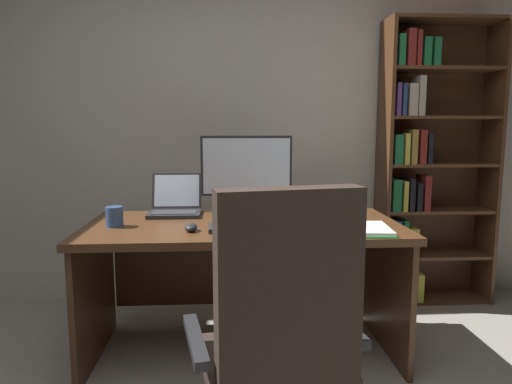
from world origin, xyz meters
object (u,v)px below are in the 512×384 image
object	(u,v)px
computer_mouse	(191,227)
pen	(299,219)
laptop	(175,206)
coffee_mug	(114,217)
keyboard	(251,228)
reading_stand_with_book	(323,200)
monitor	(247,174)
desk	(243,254)
notepad	(296,220)
bookshelf	(424,168)
open_binder	(346,229)
office_chair	(279,358)

from	to	relation	value
computer_mouse	pen	xyz separation A→B (m)	(0.58, 0.21, -0.01)
laptop	coffee_mug	world-z (taller)	laptop
laptop	coffee_mug	size ratio (longest dim) A/B	2.94
keyboard	reading_stand_with_book	bearing A→B (deg)	47.23
monitor	reading_stand_with_book	size ratio (longest dim) A/B	1.94
reading_stand_with_book	pen	distance (m)	0.37
desk	notepad	world-z (taller)	notepad
bookshelf	laptop	distance (m)	1.78
laptop	computer_mouse	bearing A→B (deg)	-74.99
computer_mouse	notepad	world-z (taller)	computer_mouse
laptop	pen	bearing A→B (deg)	-20.07
reading_stand_with_book	monitor	bearing A→B (deg)	-173.66
monitor	coffee_mug	xyz separation A→B (m)	(-0.71, -0.33, -0.19)
laptop	notepad	bearing A→B (deg)	-20.60
laptop	open_binder	xyz separation A→B (m)	(0.90, -0.52, -0.04)
computer_mouse	notepad	xyz separation A→B (m)	(0.56, 0.21, -0.02)
desk	bookshelf	size ratio (longest dim) A/B	0.85
keyboard	notepad	xyz separation A→B (m)	(0.26, 0.21, -0.01)
monitor	keyboard	distance (m)	0.52
computer_mouse	desk	bearing A→B (deg)	43.99
open_binder	notepad	world-z (taller)	open_binder
bookshelf	office_chair	size ratio (longest dim) A/B	1.86
bookshelf	coffee_mug	bearing A→B (deg)	-158.83
laptop	open_binder	bearing A→B (deg)	-29.98
desk	bookshelf	distance (m)	1.53
monitor	reading_stand_with_book	world-z (taller)	monitor
computer_mouse	notepad	bearing A→B (deg)	20.70
desk	open_binder	distance (m)	0.63
bookshelf	laptop	world-z (taller)	bookshelf
desk	monitor	distance (m)	0.48
monitor	coffee_mug	size ratio (longest dim) A/B	5.14
coffee_mug	office_chair	bearing A→B (deg)	-49.57
computer_mouse	open_binder	world-z (taller)	computer_mouse
notepad	computer_mouse	bearing A→B (deg)	-159.30
bookshelf	computer_mouse	bearing A→B (deg)	-150.22
coffee_mug	reading_stand_with_book	bearing A→B (deg)	17.79
laptop	notepad	distance (m)	0.73
monitor	keyboard	xyz separation A→B (m)	(-0.00, -0.46, -0.23)
monitor	computer_mouse	size ratio (longest dim) A/B	5.22
desk	laptop	world-z (taller)	laptop
reading_stand_with_book	coffee_mug	distance (m)	1.24
computer_mouse	open_binder	distance (m)	0.78
keyboard	notepad	bearing A→B (deg)	39.16
monitor	coffee_mug	world-z (taller)	monitor
office_chair	laptop	distance (m)	1.36
pen	coffee_mug	bearing A→B (deg)	-175.63
laptop	pen	xyz separation A→B (m)	(0.71, -0.26, -0.04)
laptop	reading_stand_with_book	size ratio (longest dim) A/B	1.11
monitor	pen	size ratio (longest dim) A/B	3.88
laptop	reading_stand_with_book	xyz separation A→B (m)	(0.90, 0.05, 0.02)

